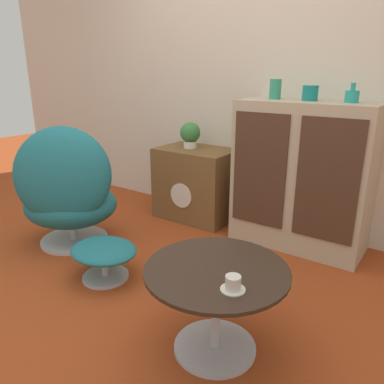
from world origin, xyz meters
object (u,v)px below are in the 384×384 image
(egg_chair, at_px, (67,191))
(potted_plant, at_px, (190,134))
(teacup, at_px, (233,284))
(sideboard, at_px, (302,176))
(coffee_table, at_px, (216,294))
(vase_inner_left, at_px, (310,93))
(ottoman, at_px, (104,253))
(vase_leftmost, at_px, (275,89))
(tv_console, at_px, (196,184))
(vase_inner_right, at_px, (352,96))

(egg_chair, height_order, potted_plant, egg_chair)
(potted_plant, relative_size, teacup, 2.17)
(sideboard, relative_size, potted_plant, 4.83)
(coffee_table, distance_m, teacup, 0.25)
(teacup, bearing_deg, vase_inner_left, 99.48)
(sideboard, bearing_deg, egg_chair, -143.61)
(ottoman, relative_size, vase_leftmost, 3.16)
(tv_console, bearing_deg, egg_chair, -113.60)
(tv_console, relative_size, vase_inner_left, 6.26)
(ottoman, bearing_deg, vase_inner_right, 48.07)
(tv_console, bearing_deg, ottoman, -84.08)
(sideboard, xyz_separation_m, egg_chair, (-1.42, -1.05, -0.11))
(ottoman, relative_size, vase_inner_right, 3.56)
(egg_chair, relative_size, vase_inner_left, 8.76)
(tv_console, distance_m, teacup, 1.94)
(egg_chair, height_order, vase_inner_left, vase_inner_left)
(sideboard, xyz_separation_m, vase_inner_left, (-0.00, 0.00, 0.60))
(vase_leftmost, xyz_separation_m, teacup, (0.51, -1.50, -0.70))
(potted_plant, bearing_deg, sideboard, -0.02)
(teacup, bearing_deg, potted_plant, 130.63)
(vase_inner_right, distance_m, potted_plant, 1.37)
(vase_leftmost, height_order, vase_inner_left, vase_leftmost)
(coffee_table, height_order, teacup, teacup)
(tv_console, distance_m, potted_plant, 0.45)
(egg_chair, relative_size, vase_inner_right, 7.51)
(tv_console, xyz_separation_m, egg_chair, (-0.46, -1.05, 0.12))
(coffee_table, distance_m, vase_inner_left, 1.63)
(sideboard, relative_size, ottoman, 2.42)
(sideboard, height_order, vase_leftmost, vase_leftmost)
(vase_inner_right, bearing_deg, vase_inner_left, 180.00)
(tv_console, height_order, egg_chair, egg_chair)
(vase_inner_right, relative_size, teacup, 1.21)
(coffee_table, height_order, vase_inner_left, vase_inner_left)
(ottoman, relative_size, potted_plant, 2.00)
(sideboard, distance_m, tv_console, 0.99)
(tv_console, distance_m, vase_leftmost, 1.10)
(tv_console, bearing_deg, vase_inner_left, 0.24)
(sideboard, bearing_deg, teacup, -80.49)
(coffee_table, bearing_deg, sideboard, 94.27)
(egg_chair, height_order, vase_inner_right, vase_inner_right)
(vase_leftmost, distance_m, vase_inner_left, 0.26)
(teacup, bearing_deg, egg_chair, 165.02)
(ottoman, xyz_separation_m, vase_inner_right, (1.12, 1.24, 0.97))
(coffee_table, bearing_deg, vase_inner_right, 82.75)
(teacup, bearing_deg, ottoman, 166.69)
(egg_chair, bearing_deg, vase_inner_right, 31.72)
(ottoman, distance_m, teacup, 1.16)
(coffee_table, relative_size, vase_inner_left, 6.14)
(tv_console, bearing_deg, potted_plant, 179.55)
(tv_console, xyz_separation_m, ottoman, (0.13, -1.24, -0.14))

